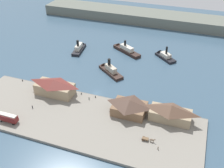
% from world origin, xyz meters
% --- Properties ---
extents(ground_plane, '(320.00, 320.00, 0.00)m').
position_xyz_m(ground_plane, '(0.00, 0.00, 0.00)').
color(ground_plane, '#385166').
extents(quay_promenade, '(110.00, 36.00, 1.20)m').
position_xyz_m(quay_promenade, '(0.00, -22.00, 0.60)').
color(quay_promenade, gray).
rests_on(quay_promenade, ground).
extents(seawall_edge, '(110.00, 0.80, 1.00)m').
position_xyz_m(seawall_edge, '(0.00, -3.60, 0.50)').
color(seawall_edge, '#666159').
rests_on(seawall_edge, ground).
extents(ferry_shed_east_terminal, '(19.50, 9.29, 8.32)m').
position_xyz_m(ferry_shed_east_terminal, '(-18.93, -9.21, 5.42)').
color(ferry_shed_east_terminal, '#998466').
rests_on(ferry_shed_east_terminal, quay_promenade).
extents(ferry_shed_central_terminal, '(15.26, 11.37, 7.13)m').
position_xyz_m(ferry_shed_central_terminal, '(20.51, -11.03, 4.82)').
color(ferry_shed_central_terminal, brown).
rests_on(ferry_shed_central_terminal, quay_promenade).
extents(ferry_shed_west_terminal, '(18.35, 8.72, 7.81)m').
position_xyz_m(ferry_shed_west_terminal, '(38.78, -9.33, 5.17)').
color(ferry_shed_west_terminal, '#998466').
rests_on(ferry_shed_west_terminal, quay_promenade).
extents(street_tram, '(8.89, 2.91, 4.08)m').
position_xyz_m(street_tram, '(-27.46, -34.75, 3.60)').
color(street_tram, maroon).
rests_on(street_tram, quay_promenade).
extents(horse_cart, '(5.54, 1.58, 1.87)m').
position_xyz_m(horse_cart, '(32.65, -25.43, 2.13)').
color(horse_cart, brown).
rests_on(horse_cart, quay_promenade).
extents(pedestrian_by_tram, '(0.41, 0.41, 1.67)m').
position_xyz_m(pedestrian_by_tram, '(-23.15, -23.17, 1.96)').
color(pedestrian_by_tram, '#232328').
rests_on(pedestrian_by_tram, quay_promenade).
extents(pedestrian_walking_west, '(0.38, 0.38, 1.54)m').
position_xyz_m(pedestrian_walking_west, '(-0.86, -8.01, 1.90)').
color(pedestrian_walking_west, '#3D4C42').
rests_on(pedestrian_walking_west, quay_promenade).
extents(pedestrian_standing_center, '(0.39, 0.39, 1.58)m').
position_xyz_m(pedestrian_standing_center, '(37.44, -28.50, 1.92)').
color(pedestrian_standing_center, '#6B5B4C').
rests_on(pedestrian_standing_center, quay_promenade).
extents(mooring_post_center_west, '(0.44, 0.44, 0.90)m').
position_xyz_m(mooring_post_center_west, '(-6.30, -5.30, 1.65)').
color(mooring_post_center_west, black).
rests_on(mooring_post_center_west, quay_promenade).
extents(mooring_post_center_east, '(0.44, 0.44, 0.90)m').
position_xyz_m(mooring_post_center_east, '(-33.14, -5.32, 1.65)').
color(mooring_post_center_east, black).
rests_on(mooring_post_center_east, quay_promenade).
extents(mooring_post_west, '(0.44, 0.44, 0.90)m').
position_xyz_m(mooring_post_west, '(1.40, -5.49, 1.65)').
color(mooring_post_west, black).
rests_on(mooring_post_west, quay_promenade).
extents(mooring_post_east, '(0.44, 0.44, 0.90)m').
position_xyz_m(mooring_post_east, '(-41.69, -4.96, 1.65)').
color(mooring_post_east, black).
rests_on(mooring_post_east, quay_promenade).
extents(ferry_mid_harbor, '(7.47, 18.99, 9.64)m').
position_xyz_m(ferry_mid_harbor, '(-30.15, 42.54, 1.61)').
color(ferry_mid_harbor, black).
rests_on(ferry_mid_harbor, ground).
extents(ferry_moored_west, '(23.16, 16.62, 8.95)m').
position_xyz_m(ferry_moored_west, '(-1.12, 50.63, 1.61)').
color(ferry_moored_west, black).
rests_on(ferry_moored_west, ground).
extents(ferry_departing_north, '(15.81, 14.90, 9.98)m').
position_xyz_m(ferry_departing_north, '(25.02, 50.66, 1.35)').
color(ferry_departing_north, black).
rests_on(ferry_departing_north, ground).
extents(ferry_near_quay, '(19.07, 16.02, 10.05)m').
position_xyz_m(ferry_near_quay, '(-1.70, 22.04, 1.61)').
color(ferry_near_quay, black).
rests_on(ferry_near_quay, ground).
extents(far_headland, '(180.00, 24.00, 8.00)m').
position_xyz_m(far_headland, '(0.00, 110.00, 4.00)').
color(far_headland, '#60665B').
rests_on(far_headland, ground).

